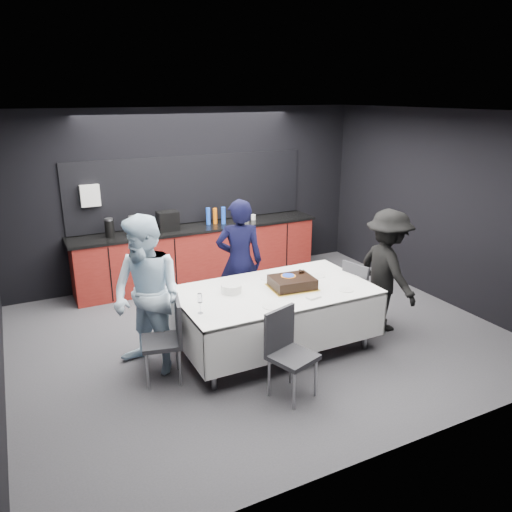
{
  "coord_description": "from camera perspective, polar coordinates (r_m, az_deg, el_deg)",
  "views": [
    {
      "loc": [
        -2.67,
        -5.23,
        3.0
      ],
      "look_at": [
        0.0,
        0.1,
        1.05
      ],
      "focal_mm": 35.0,
      "sensor_mm": 36.0,
      "label": 1
    }
  ],
  "objects": [
    {
      "name": "person_left",
      "position": [
        5.58,
        -12.33,
        -4.5
      ],
      "size": [
        1.03,
        1.09,
        1.79
      ],
      "primitive_type": "imported",
      "rotation": [
        0.0,
        0.0,
        -1.04
      ],
      "color": "#C7E4FB",
      "rests_on": "ground"
    },
    {
      "name": "party_table",
      "position": [
        6.0,
        2.15,
        -5.05
      ],
      "size": [
        2.32,
        1.32,
        0.78
      ],
      "color": "#99999E",
      "rests_on": "ground"
    },
    {
      "name": "ground",
      "position": [
        6.59,
        0.39,
        -8.95
      ],
      "size": [
        6.0,
        6.0,
        0.0
      ],
      "primitive_type": "plane",
      "color": "#434348",
      "rests_on": "ground"
    },
    {
      "name": "person_right",
      "position": [
        6.69,
        14.73,
        -1.63
      ],
      "size": [
        0.67,
        1.08,
        1.61
      ],
      "primitive_type": "imported",
      "rotation": [
        0.0,
        0.0,
        1.51
      ],
      "color": "black",
      "rests_on": "ground"
    },
    {
      "name": "plate_stack",
      "position": [
        5.84,
        -2.85,
        -3.71
      ],
      "size": [
        0.24,
        0.24,
        0.1
      ],
      "primitive_type": "cylinder",
      "color": "white",
      "rests_on": "party_table"
    },
    {
      "name": "cake_assembly",
      "position": [
        5.98,
        4.16,
        -3.03
      ],
      "size": [
        0.58,
        0.49,
        0.17
      ],
      "color": "yellow",
      "rests_on": "party_table"
    },
    {
      "name": "loose_plate_right_b",
      "position": [
        6.01,
        10.24,
        -3.82
      ],
      "size": [
        0.18,
        0.18,
        0.01
      ],
      "primitive_type": "cylinder",
      "color": "white",
      "rests_on": "party_table"
    },
    {
      "name": "chair_left",
      "position": [
        5.51,
        -9.94,
        -8.78
      ],
      "size": [
        0.5,
        0.5,
        0.92
      ],
      "color": "#2B2B30",
      "rests_on": "ground"
    },
    {
      "name": "loose_plate_near",
      "position": [
        5.48,
        1.8,
        -5.77
      ],
      "size": [
        0.2,
        0.2,
        0.01
      ],
      "primitive_type": "cylinder",
      "color": "white",
      "rests_on": "party_table"
    },
    {
      "name": "loose_plate_right_a",
      "position": [
        6.41,
        7.09,
        -2.24
      ],
      "size": [
        0.2,
        0.2,
        0.01
      ],
      "primitive_type": "cylinder",
      "color": "white",
      "rests_on": "party_table"
    },
    {
      "name": "champagne_flute",
      "position": [
        5.29,
        -6.43,
        -4.95
      ],
      "size": [
        0.06,
        0.06,
        0.22
      ],
      "color": "white",
      "rests_on": "party_table"
    },
    {
      "name": "room_shell",
      "position": [
        5.98,
        0.43,
        7.11
      ],
      "size": [
        6.04,
        5.04,
        2.82
      ],
      "color": "white",
      "rests_on": "ground"
    },
    {
      "name": "fork_pile",
      "position": [
        5.73,
        6.57,
        -4.69
      ],
      "size": [
        0.17,
        0.12,
        0.02
      ],
      "primitive_type": "cube",
      "rotation": [
        0.0,
        0.0,
        0.15
      ],
      "color": "white",
      "rests_on": "party_table"
    },
    {
      "name": "chair_right",
      "position": [
        6.71,
        11.77,
        -3.85
      ],
      "size": [
        0.49,
        0.49,
        0.92
      ],
      "color": "#2B2B30",
      "rests_on": "ground"
    },
    {
      "name": "chair_near",
      "position": [
        5.18,
        3.57,
        -10.33
      ],
      "size": [
        0.53,
        0.53,
        0.92
      ],
      "color": "#2B2B30",
      "rests_on": "ground"
    },
    {
      "name": "person_center",
      "position": [
        6.66,
        -1.89,
        -0.68
      ],
      "size": [
        0.73,
        0.6,
        1.71
      ],
      "primitive_type": "imported",
      "rotation": [
        0.0,
        0.0,
        2.78
      ],
      "color": "black",
      "rests_on": "ground"
    },
    {
      "name": "loose_plate_far",
      "position": [
        6.29,
        1.37,
        -2.52
      ],
      "size": [
        0.2,
        0.2,
        0.01
      ],
      "primitive_type": "cylinder",
      "color": "white",
      "rests_on": "party_table"
    },
    {
      "name": "kitchenette",
      "position": [
        8.28,
        -6.68,
        0.72
      ],
      "size": [
        4.1,
        0.64,
        2.05
      ],
      "color": "maroon",
      "rests_on": "ground"
    }
  ]
}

